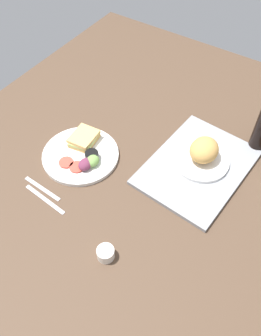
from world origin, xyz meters
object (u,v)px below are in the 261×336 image
bread_plate_near (203,154)px  fork (42,188)px  serving_tray (198,167)px  espresso_cup (106,253)px  knife (45,199)px  plate_with_salad (82,153)px

bread_plate_near → fork: 60.80cm
serving_tray → espresso_cup: 49.12cm
serving_tray → fork: size_ratio=2.65×
fork → knife: bearing=-33.9°
fork → plate_with_salad: bearing=86.3°
bread_plate_near → fork: (42.84, -42.84, -5.09)cm
serving_tray → espresso_cup: size_ratio=8.04×
espresso_cup → knife: size_ratio=0.29×
fork → bread_plate_near: bearing=47.9°
bread_plate_near → espresso_cup: bread_plate_near is taller
knife → plate_with_salad: bearing=98.9°
plate_with_salad → espresso_cup: bearing=48.0°
bread_plate_near → fork: bread_plate_near is taller
plate_with_salad → fork: size_ratio=1.75×
serving_tray → fork: 58.53cm
serving_tray → plate_with_salad: size_ratio=1.51×
serving_tray → knife: size_ratio=2.37×
fork → knife: 5.00cm
plate_with_salad → serving_tray: bearing=115.5°
knife → espresso_cup: bearing=-5.2°
serving_tray → knife: bearing=-42.1°
serving_tray → plate_with_salad: plate_with_salad is taller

